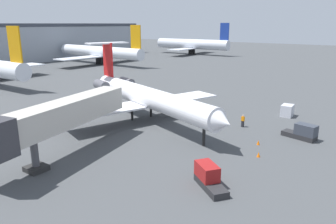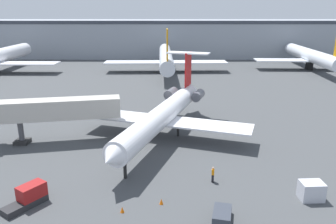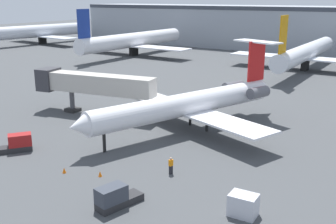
% 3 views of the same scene
% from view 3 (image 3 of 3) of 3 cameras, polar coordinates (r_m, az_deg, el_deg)
% --- Properties ---
extents(ground_plane, '(400.00, 400.00, 0.10)m').
position_cam_3_polar(ground_plane, '(48.57, -2.03, -3.73)').
color(ground_plane, '#424447').
extents(regional_jet, '(23.93, 30.47, 10.44)m').
position_cam_3_polar(regional_jet, '(50.58, 3.41, 1.33)').
color(regional_jet, white).
rests_on(regional_jet, ground_plane).
extents(jet_bridge, '(18.46, 6.23, 6.12)m').
position_cam_3_polar(jet_bridge, '(58.70, -11.23, 3.98)').
color(jet_bridge, '#B7B2A8').
rests_on(jet_bridge, ground_plane).
extents(ground_crew_marshaller, '(0.32, 0.44, 1.69)m').
position_cam_3_polar(ground_crew_marshaller, '(38.71, 0.41, -7.55)').
color(ground_crew_marshaller, black).
rests_on(ground_crew_marshaller, ground_plane).
extents(baggage_tug_lead, '(3.47, 4.07, 1.90)m').
position_cam_3_polar(baggage_tug_lead, '(47.21, -20.48, -4.22)').
color(baggage_tug_lead, '#262628').
rests_on(baggage_tug_lead, ground_plane).
extents(baggage_tug_trailing, '(2.26, 4.21, 1.90)m').
position_cam_3_polar(baggage_tug_trailing, '(33.28, -7.45, -11.85)').
color(baggage_tug_trailing, '#262628').
rests_on(baggage_tug_trailing, ground_plane).
extents(cargo_container_uld, '(2.20, 1.68, 1.75)m').
position_cam_3_polar(cargo_container_uld, '(32.39, 10.53, -12.74)').
color(cargo_container_uld, silver).
rests_on(cargo_container_uld, ground_plane).
extents(traffic_cone_near, '(0.36, 0.36, 0.55)m').
position_cam_3_polar(traffic_cone_near, '(40.38, -14.39, -7.95)').
color(traffic_cone_near, orange).
rests_on(traffic_cone_near, ground_plane).
extents(traffic_cone_mid, '(0.36, 0.36, 0.55)m').
position_cam_3_polar(traffic_cone_mid, '(38.95, -9.53, -8.56)').
color(traffic_cone_mid, orange).
rests_on(traffic_cone_mid, ground_plane).
extents(terminal_building, '(175.83, 21.45, 13.51)m').
position_cam_3_polar(terminal_building, '(132.22, 22.17, 10.63)').
color(terminal_building, '#8C939E').
rests_on(terminal_building, ground_plane).
extents(parked_airliner_west_end, '(34.49, 40.78, 13.75)m').
position_cam_3_polar(parked_airliner_west_end, '(154.08, -17.39, 10.79)').
color(parked_airliner_west_end, silver).
rests_on(parked_airliner_west_end, ground_plane).
extents(parked_airliner_west_mid, '(35.59, 42.33, 13.44)m').
position_cam_3_polar(parked_airliner_west_mid, '(117.64, -4.94, 10.00)').
color(parked_airliner_west_mid, white).
rests_on(parked_airliner_west_mid, ground_plane).
extents(parked_airliner_centre, '(34.89, 41.46, 13.04)m').
position_cam_3_polar(parked_airliner_centre, '(97.75, 18.83, 7.91)').
color(parked_airliner_centre, silver).
rests_on(parked_airliner_centre, ground_plane).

